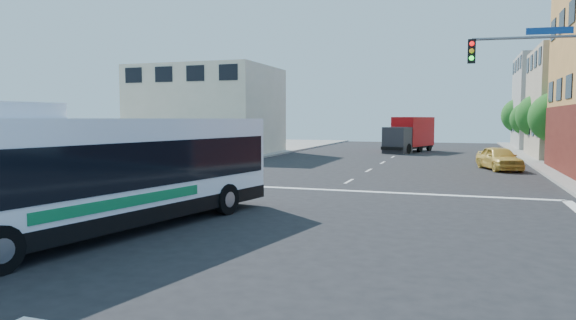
% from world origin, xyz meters
% --- Properties ---
extents(ground, '(120.00, 120.00, 0.00)m').
position_xyz_m(ground, '(0.00, 0.00, 0.00)').
color(ground, black).
rests_on(ground, ground).
extents(sidewalk_nw, '(50.00, 50.00, 0.15)m').
position_xyz_m(sidewalk_nw, '(-35.00, 35.00, 0.07)').
color(sidewalk_nw, gray).
rests_on(sidewalk_nw, ground).
extents(building_west, '(12.06, 10.06, 8.00)m').
position_xyz_m(building_west, '(-17.02, 29.98, 4.01)').
color(building_west, beige).
rests_on(building_west, ground).
extents(signal_mast_ne, '(7.91, 1.13, 8.07)m').
position_xyz_m(signal_mast_ne, '(9.08, 10.62, 4.98)').
color(signal_mast_ne, slate).
rests_on(signal_mast_ne, ground).
extents(street_tree_a, '(3.60, 3.60, 5.53)m').
position_xyz_m(street_tree_a, '(11.90, 27.92, 3.59)').
color(street_tree_a, '#3B2915').
rests_on(street_tree_a, ground).
extents(street_tree_b, '(3.80, 3.80, 5.79)m').
position_xyz_m(street_tree_b, '(11.90, 35.92, 3.75)').
color(street_tree_b, '#3B2915').
rests_on(street_tree_b, ground).
extents(street_tree_c, '(3.40, 3.40, 5.29)m').
position_xyz_m(street_tree_c, '(11.90, 43.92, 3.46)').
color(street_tree_c, '#3B2915').
rests_on(street_tree_c, ground).
extents(street_tree_d, '(4.00, 4.00, 6.03)m').
position_xyz_m(street_tree_d, '(11.90, 51.92, 3.88)').
color(street_tree_d, '#3B2915').
rests_on(street_tree_d, ground).
extents(transit_bus, '(4.97, 12.50, 3.62)m').
position_xyz_m(transit_bus, '(-3.98, -1.09, 1.77)').
color(transit_bus, black).
rests_on(transit_bus, ground).
extents(box_truck, '(4.47, 7.89, 3.42)m').
position_xyz_m(box_truck, '(0.65, 38.29, 1.66)').
color(box_truck, '#28272D').
rests_on(box_truck, ground).
extents(parked_car, '(3.01, 4.75, 1.51)m').
position_xyz_m(parked_car, '(7.80, 21.95, 0.75)').
color(parked_car, gold).
rests_on(parked_car, ground).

